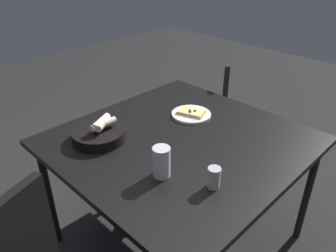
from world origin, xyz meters
The scene contains 7 objects.
ground centered at (0.00, 0.00, 0.00)m, with size 8.00×8.00×0.00m, color #242424.
dining_table centered at (0.00, 0.00, 0.66)m, with size 1.14×1.17×0.71m.
pizza_plate centered at (0.13, -0.23, 0.73)m, with size 0.23×0.23×0.04m.
bread_basket centered at (0.29, 0.29, 0.75)m, with size 0.27×0.27×0.11m.
beer_glass centered at (-0.15, 0.28, 0.78)m, with size 0.08×0.08×0.14m.
pepper_shaker centered at (-0.35, 0.18, 0.76)m, with size 0.05×0.05×0.09m.
chair_near centered at (0.45, -0.83, 0.49)m, with size 0.61×0.61×0.86m.
Camera 1 is at (-0.97, 1.07, 1.60)m, focal length 35.41 mm.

